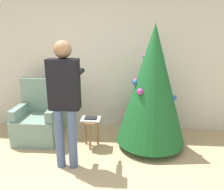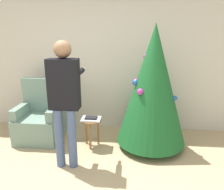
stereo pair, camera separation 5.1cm
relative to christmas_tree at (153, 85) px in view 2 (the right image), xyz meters
name	(u,v)px [view 2 (the right image)]	position (x,y,z in m)	size (l,w,h in m)	color
wall_back	(101,59)	(-0.92, 0.73, 0.31)	(8.00, 0.06, 2.70)	beige
christmas_tree	(153,85)	(0.00, 0.00, 0.00)	(1.11, 1.11, 1.97)	brown
armchair	(40,119)	(-1.92, 0.11, -0.68)	(0.72, 0.68, 1.06)	gray
person_standing	(64,94)	(-1.21, -0.64, 0.01)	(0.42, 0.57, 1.74)	#475B84
side_stool	(91,125)	(-0.97, -0.09, -0.66)	(0.34, 0.34, 0.47)	olive
laptop	(91,119)	(-0.97, -0.09, -0.56)	(0.31, 0.25, 0.02)	silver
book	(91,118)	(-0.97, -0.09, -0.54)	(0.19, 0.13, 0.02)	black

